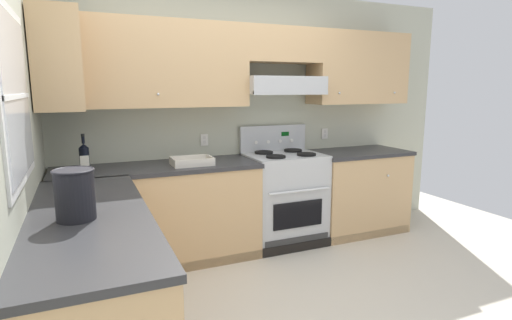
% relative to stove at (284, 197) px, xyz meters
% --- Properties ---
extents(ground_plane, '(7.04, 7.04, 0.00)m').
position_rel_stove_xyz_m(ground_plane, '(-0.62, -1.25, -0.48)').
color(ground_plane, beige).
extents(wall_back, '(4.68, 0.57, 2.55)m').
position_rel_stove_xyz_m(wall_back, '(-0.22, 0.27, 1.00)').
color(wall_back, '#B7BAA3').
rests_on(wall_back, ground_plane).
extents(wall_left, '(0.47, 4.00, 2.55)m').
position_rel_stove_xyz_m(wall_left, '(-2.21, -1.03, 0.87)').
color(wall_left, '#B7BAA3').
rests_on(wall_left, ground_plane).
extents(counter_back_run, '(3.60, 0.65, 0.91)m').
position_rel_stove_xyz_m(counter_back_run, '(-0.46, -0.01, -0.03)').
color(counter_back_run, tan).
rests_on(counter_back_run, ground_plane).
extents(counter_left_run, '(0.63, 1.91, 0.91)m').
position_rel_stove_xyz_m(counter_left_run, '(-1.87, -1.26, -0.03)').
color(counter_left_run, tan).
rests_on(counter_left_run, ground_plane).
extents(stove, '(0.76, 0.62, 1.20)m').
position_rel_stove_xyz_m(stove, '(0.00, 0.00, 0.00)').
color(stove, '#B7BABC').
rests_on(stove, ground_plane).
extents(wine_bottle, '(0.08, 0.08, 0.31)m').
position_rel_stove_xyz_m(wine_bottle, '(-1.87, -0.01, 0.55)').
color(wine_bottle, black).
rests_on(wine_bottle, counter_back_run).
extents(bowl, '(0.36, 0.26, 0.07)m').
position_rel_stove_xyz_m(bowl, '(-0.98, -0.08, 0.45)').
color(bowl, beige).
rests_on(bowl, counter_back_run).
extents(bucket, '(0.21, 0.21, 0.27)m').
position_rel_stove_xyz_m(bucket, '(-1.93, -1.35, 0.57)').
color(bucket, black).
rests_on(bucket, counter_left_run).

